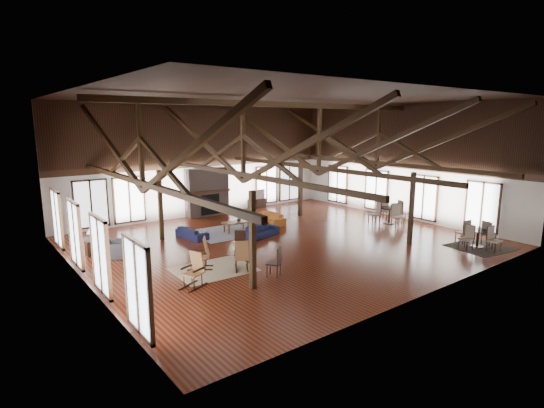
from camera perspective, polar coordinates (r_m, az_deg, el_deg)
floor at (r=18.28m, az=1.52°, el=-5.10°), size 16.00×16.00×0.00m
ceiling at (r=17.60m, az=1.62°, el=14.04°), size 16.00×14.00×0.02m
wall_back at (r=23.53m, az=-9.21°, el=5.80°), size 16.00×0.02×6.00m
wall_front at (r=13.04m, az=21.20°, el=1.18°), size 16.00×0.02×6.00m
wall_left at (r=14.17m, az=-24.56°, el=1.65°), size 0.02×14.00×6.00m
wall_right at (r=23.52m, az=17.03°, el=5.46°), size 0.02×14.00×6.00m
roof_truss at (r=17.60m, az=1.59°, el=7.62°), size 15.60×14.07×3.14m
post_grid at (r=17.92m, az=1.55°, el=-0.40°), size 8.16×7.16×3.05m
fireplace at (r=23.45m, az=-8.70°, el=1.58°), size 2.50×0.69×2.60m
ceiling_fan at (r=17.19m, az=5.00°, el=6.51°), size 1.60×1.60×0.75m
sofa_navy_front at (r=19.01m, az=-1.46°, el=-3.65°), size 1.92×1.15×0.53m
sofa_navy_left at (r=19.10m, az=-10.71°, el=-3.83°), size 1.75×0.91×0.49m
sofa_orange at (r=21.43m, az=-0.44°, el=-1.93°), size 1.92×0.78×0.56m
coffee_table at (r=19.90m, az=-4.83°, el=-2.54°), size 1.28×0.68×0.48m
vase at (r=19.93m, az=-4.49°, el=-2.04°), size 0.23×0.23×0.20m
armchair at (r=17.23m, az=-20.19°, el=-5.72°), size 1.22×1.17×0.62m
side_table_lamp at (r=17.80m, az=-23.09°, el=-5.03°), size 0.43×0.43×1.11m
rocking_chair_a at (r=15.06m, az=-9.26°, el=-6.65°), size 0.99×0.87×1.13m
rocking_chair_b at (r=14.77m, az=-4.11°, el=-7.01°), size 0.79×0.93×1.06m
rocking_chair_c at (r=13.55m, az=-10.34°, el=-8.72°), size 0.98×0.75×1.12m
side_chair_a at (r=16.39m, az=-4.26°, el=-4.89°), size 0.60×0.60×1.01m
side_chair_b at (r=14.08m, az=0.61°, el=-7.51°), size 0.60×0.60×1.02m
cafe_table_near at (r=19.32m, az=25.95°, el=-3.80°), size 1.95×1.95×1.00m
cafe_table_far at (r=22.23m, az=15.51°, el=-1.10°), size 2.19×2.19×1.14m
cup_near at (r=19.33m, az=26.11°, el=-2.99°), size 0.14×0.14×0.09m
cup_far at (r=22.28m, az=15.56°, el=-0.28°), size 0.17×0.17×0.10m
tv_console at (r=25.45m, az=-2.04°, el=0.10°), size 1.09×0.41×0.54m
television at (r=25.35m, az=-2.05°, el=1.33°), size 0.98×0.14×0.56m
rug_tan at (r=15.07m, az=-7.83°, el=-8.70°), size 2.74×2.20×0.01m
rug_navy at (r=20.03m, az=-5.32°, el=-3.69°), size 3.65×2.83×0.01m
rug_dark at (r=19.47m, az=26.19°, el=-5.22°), size 2.49×2.31×0.01m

